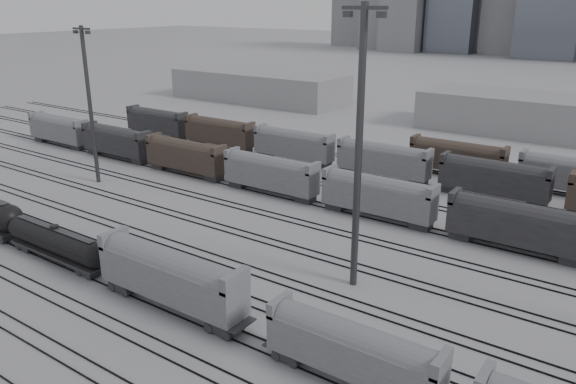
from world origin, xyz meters
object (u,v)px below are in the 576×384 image
Objects in this scene: light_mast_c at (359,146)px; tank_car_b at (56,241)px; hopper_car_b at (353,349)px; hopper_car_a at (171,274)px.

tank_car_b is at bearing -154.51° from light_mast_c.
light_mast_c is at bearing 118.18° from hopper_car_b.
light_mast_c reaches higher than tank_car_b.
light_mast_c is (28.49, 13.58, 11.79)m from tank_car_b.
hopper_car_b is at bearing -61.82° from light_mast_c.
tank_car_b is 35.77m from hopper_car_b.
hopper_car_b is (18.40, 0.00, -0.51)m from hopper_car_a.
hopper_car_a is 1.17× the size of hopper_car_b.
tank_car_b is 17.40m from hopper_car_a.
hopper_car_a is 20.50m from light_mast_c.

